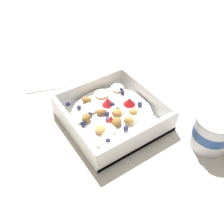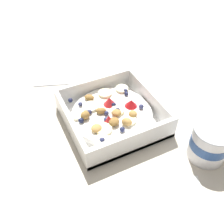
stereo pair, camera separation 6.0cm
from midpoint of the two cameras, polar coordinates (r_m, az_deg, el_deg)
ground_plane at (r=0.63m, az=3.39°, el=-1.16°), size 2.40×2.40×0.00m
fruit_bowl at (r=0.61m, az=2.76°, el=-0.86°), size 0.22×0.22×0.06m
spoon at (r=0.74m, az=-5.76°, el=6.63°), size 0.07×0.17×0.01m
yogurt_cup at (r=0.57m, az=24.15°, el=-6.45°), size 0.08×0.08×0.08m
folded_napkin at (r=0.51m, az=17.58°, el=-19.79°), size 0.16×0.16×0.01m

